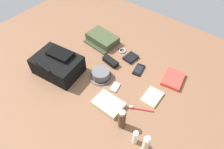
# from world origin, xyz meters

# --- Properties ---
(ground_plane) EXTENTS (2.64, 2.02, 0.02)m
(ground_plane) POSITION_xyz_m (0.00, 0.00, -0.01)
(ground_plane) COLOR brown
(ground_plane) RESTS_ON ground
(backpack) EXTENTS (0.38, 0.30, 0.17)m
(backpack) POSITION_xyz_m (0.37, 0.20, 0.07)
(backpack) COLOR black
(backpack) RESTS_ON ground_plane
(toiletry_pouch) EXTENTS (0.28, 0.23, 0.07)m
(toiletry_pouch) POSITION_xyz_m (0.34, -0.28, 0.03)
(toiletry_pouch) COLOR #384228
(toiletry_pouch) RESTS_ON ground_plane
(bucket_hat) EXTENTS (0.18, 0.18, 0.07)m
(bucket_hat) POSITION_xyz_m (0.07, 0.05, 0.03)
(bucket_hat) COLOR #545454
(bucket_hat) RESTS_ON ground_plane
(lotion_bottle) EXTENTS (0.04, 0.04, 0.15)m
(lotion_bottle) POSITION_xyz_m (-0.49, 0.31, 0.07)
(lotion_bottle) COLOR beige
(lotion_bottle) RESTS_ON ground_plane
(toothpaste_tube) EXTENTS (0.03, 0.03, 0.12)m
(toothpaste_tube) POSITION_xyz_m (-0.42, 0.31, 0.06)
(toothpaste_tube) COLOR white
(toothpaste_tube) RESTS_ON ground_plane
(cologne_bottle) EXTENTS (0.05, 0.05, 0.16)m
(cologne_bottle) POSITION_xyz_m (-0.30, 0.27, 0.08)
(cologne_bottle) COLOR #473319
(cologne_bottle) RESTS_ON ground_plane
(paperback_novel) EXTENTS (0.17, 0.20, 0.03)m
(paperback_novel) POSITION_xyz_m (-0.37, -0.27, 0.01)
(paperback_novel) COLOR red
(paperback_novel) RESTS_ON ground_plane
(cell_phone) EXTENTS (0.09, 0.13, 0.01)m
(cell_phone) POSITION_xyz_m (-0.12, -0.19, 0.01)
(cell_phone) COLOR black
(cell_phone) RESTS_ON ground_plane
(media_player) EXTENTS (0.07, 0.09, 0.01)m
(media_player) POSITION_xyz_m (-0.08, 0.06, 0.01)
(media_player) COLOR #B7B7BC
(media_player) RESTS_ON ground_plane
(wristwatch) EXTENTS (0.07, 0.06, 0.01)m
(wristwatch) POSITION_xyz_m (0.12, -0.29, 0.01)
(wristwatch) COLOR #99999E
(wristwatch) RESTS_ON ground_plane
(toothbrush) EXTENTS (0.15, 0.09, 0.02)m
(toothbrush) POSITION_xyz_m (-0.32, 0.10, 0.01)
(toothbrush) COLOR red
(toothbrush) RESTS_ON ground_plane
(wallet) EXTENTS (0.10, 0.12, 0.02)m
(wallet) POSITION_xyz_m (0.01, -0.26, 0.01)
(wallet) COLOR black
(wallet) RESTS_ON ground_plane
(notepad) EXTENTS (0.11, 0.15, 0.02)m
(notepad) POSITION_xyz_m (-0.34, -0.04, 0.01)
(notepad) COLOR beige
(notepad) RESTS_ON ground_plane
(folded_towel) EXTENTS (0.20, 0.14, 0.04)m
(folded_towel) POSITION_xyz_m (-0.14, 0.21, 0.02)
(folded_towel) COLOR #C6B289
(folded_towel) RESTS_ON ground_plane
(sunglasses_case) EXTENTS (0.15, 0.07, 0.04)m
(sunglasses_case) POSITION_xyz_m (0.11, -0.12, 0.02)
(sunglasses_case) COLOR black
(sunglasses_case) RESTS_ON ground_plane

